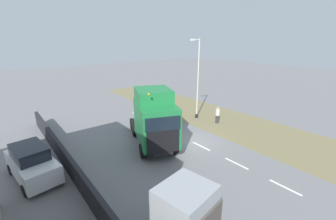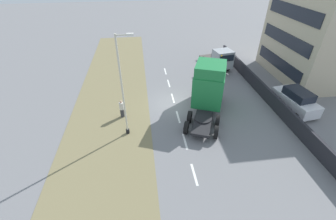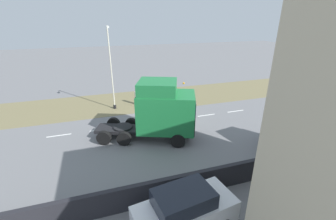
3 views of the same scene
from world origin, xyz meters
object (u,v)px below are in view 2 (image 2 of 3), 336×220
(flatbed_truck, at_px, (220,59))
(lamp_post, at_px, (124,93))
(lorry_cab, at_px, (209,86))
(parked_car, at_px, (296,100))
(pedestrian, at_px, (122,109))

(flatbed_truck, bearing_deg, lamp_post, 34.48)
(lorry_cab, relative_size, lamp_post, 0.96)
(parked_car, distance_m, lamp_post, 15.38)
(lamp_post, height_order, pedestrian, lamp_post)
(lorry_cab, distance_m, flatbed_truck, 8.90)
(flatbed_truck, relative_size, lamp_post, 0.70)
(parked_car, bearing_deg, lorry_cab, 162.36)
(lamp_post, distance_m, pedestrian, 3.79)
(lorry_cab, distance_m, parked_car, 8.08)
(parked_car, bearing_deg, lamp_post, 177.72)
(flatbed_truck, bearing_deg, parked_car, 103.39)
(pedestrian, bearing_deg, lamp_post, -76.10)
(flatbed_truck, xyz_separation_m, pedestrian, (-11.59, -8.50, -0.56))
(pedestrian, bearing_deg, parked_car, -3.06)
(lorry_cab, relative_size, flatbed_truck, 1.36)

